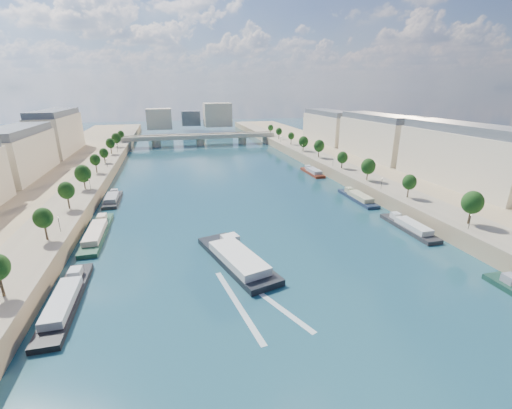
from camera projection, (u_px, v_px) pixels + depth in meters
ground at (236, 200)px, 131.05m from camera, size 700.00×700.00×0.00m
quay_left at (23, 210)px, 113.48m from camera, size 44.00×520.00×5.00m
quay_right at (400, 182)px, 147.01m from camera, size 44.00×520.00×5.00m
pave_left at (71, 199)px, 116.15m from camera, size 14.00×520.00×0.10m
pave_right at (370, 178)px, 142.69m from camera, size 14.00×520.00×0.10m
trees_left at (76, 182)px, 116.69m from camera, size 4.80×268.80×8.26m
trees_right at (354, 161)px, 149.64m from camera, size 4.80×268.80×8.26m
lamps_left at (77, 199)px, 107.14m from camera, size 0.36×200.36×4.28m
lamps_right at (354, 170)px, 145.35m from camera, size 0.36×200.36×4.28m
buildings_right at (412, 144)px, 156.53m from camera, size 16.00×226.00×23.20m
skyline at (195, 117)px, 328.39m from camera, size 79.00×42.00×22.00m
bridge at (200, 138)px, 255.60m from camera, size 112.00×12.00×8.15m
tour_barge at (237, 259)px, 83.77m from camera, size 16.41×31.02×4.05m
wake at (253, 301)px, 68.96m from camera, size 14.66×25.87×0.04m
moored_barges_left at (74, 282)px, 74.31m from camera, size 5.00×154.72×3.60m
moored_barges_right at (420, 233)px, 99.11m from camera, size 5.00×168.11×3.60m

